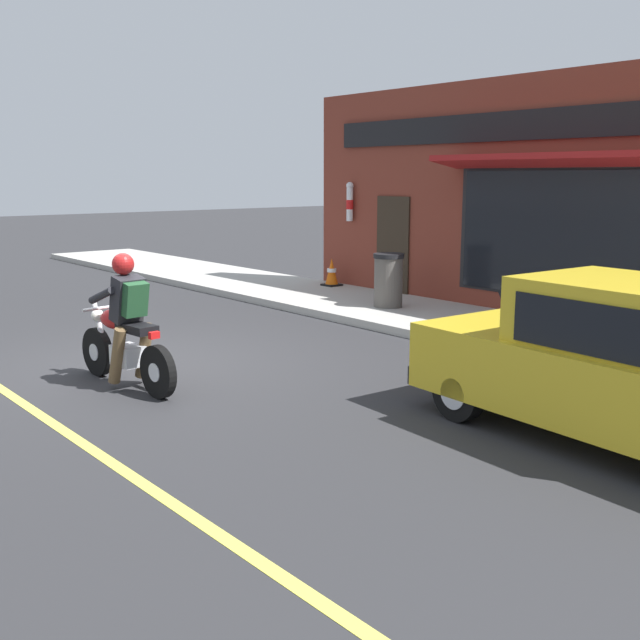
{
  "coord_description": "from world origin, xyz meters",
  "views": [
    {
      "loc": [
        -4.41,
        -8.99,
        2.51
      ],
      "look_at": [
        0.77,
        -2.81,
        0.95
      ],
      "focal_mm": 42.0,
      "sensor_mm": 36.0,
      "label": 1
    }
  ],
  "objects_px": {
    "car_hatchback": "(612,363)",
    "traffic_cone": "(332,272)",
    "trash_bin": "(388,280)",
    "motorcycle_with_rider": "(126,332)",
    "fire_hydrant": "(556,309)"
  },
  "relations": [
    {
      "from": "motorcycle_with_rider",
      "to": "fire_hydrant",
      "type": "distance_m",
      "value": 6.18
    },
    {
      "from": "car_hatchback",
      "to": "fire_hydrant",
      "type": "relative_size",
      "value": 4.41
    },
    {
      "from": "car_hatchback",
      "to": "trash_bin",
      "type": "xyz_separation_m",
      "value": [
        3.14,
        6.1,
        -0.13
      ]
    },
    {
      "from": "trash_bin",
      "to": "traffic_cone",
      "type": "relative_size",
      "value": 1.63
    },
    {
      "from": "car_hatchback",
      "to": "traffic_cone",
      "type": "xyz_separation_m",
      "value": [
        4.1,
        8.8,
        -0.33
      ]
    },
    {
      "from": "car_hatchback",
      "to": "trash_bin",
      "type": "distance_m",
      "value": 6.86
    },
    {
      "from": "trash_bin",
      "to": "motorcycle_with_rider",
      "type": "bearing_deg",
      "value": -166.6
    },
    {
      "from": "traffic_cone",
      "to": "trash_bin",
      "type": "bearing_deg",
      "value": -109.6
    },
    {
      "from": "car_hatchback",
      "to": "traffic_cone",
      "type": "bearing_deg",
      "value": 65.03
    },
    {
      "from": "traffic_cone",
      "to": "motorcycle_with_rider",
      "type": "bearing_deg",
      "value": -148.97
    },
    {
      "from": "car_hatchback",
      "to": "fire_hydrant",
      "type": "height_order",
      "value": "car_hatchback"
    },
    {
      "from": "fire_hydrant",
      "to": "motorcycle_with_rider",
      "type": "bearing_deg",
      "value": 160.03
    },
    {
      "from": "motorcycle_with_rider",
      "to": "trash_bin",
      "type": "distance_m",
      "value": 5.99
    },
    {
      "from": "fire_hydrant",
      "to": "trash_bin",
      "type": "bearing_deg",
      "value": 89.72
    },
    {
      "from": "trash_bin",
      "to": "traffic_cone",
      "type": "bearing_deg",
      "value": 70.4
    }
  ]
}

